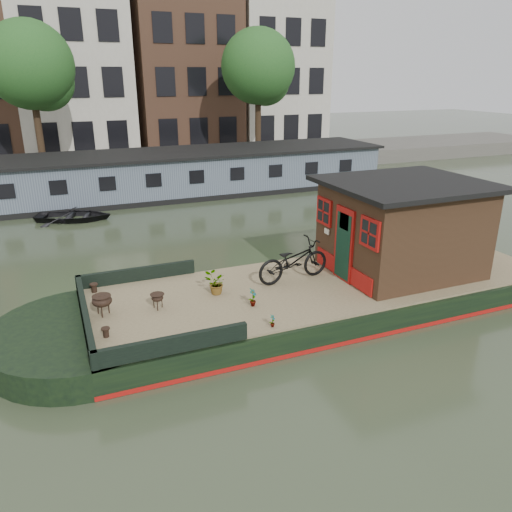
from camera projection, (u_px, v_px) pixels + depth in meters
name	position (u px, v px, depth m)	size (l,w,h in m)	color
ground	(326.00, 304.00, 13.01)	(120.00, 120.00, 0.00)	#2E3622
houseboat_hull	(280.00, 303.00, 12.44)	(14.01, 4.02, 0.60)	black
houseboat_deck	(328.00, 282.00, 12.79)	(11.80, 3.80, 0.05)	#887954
bow_bulwark	(126.00, 308.00, 10.91)	(3.00, 4.00, 0.35)	black
cabin	(402.00, 226.00, 13.15)	(4.00, 3.50, 2.42)	black
bicycle	(293.00, 261.00, 12.70)	(0.71, 2.03, 1.06)	black
potted_plant_a	(253.00, 297.00, 11.35)	(0.23, 0.16, 0.44)	brown
potted_plant_c	(215.00, 284.00, 11.95)	(0.50, 0.43, 0.55)	#A83830
potted_plant_e	(273.00, 321.00, 10.43)	(0.15, 0.10, 0.29)	#9D312E
brazier_front	(158.00, 301.00, 11.24)	(0.34, 0.34, 0.36)	black
brazier_rear	(102.00, 305.00, 10.93)	(0.43, 0.43, 0.46)	black
bollard_port	(94.00, 288.00, 12.12)	(0.19, 0.19, 0.22)	black
bollard_stbd	(106.00, 332.00, 10.05)	(0.18, 0.18, 0.20)	black
dinghy	(73.00, 213.00, 20.44)	(2.15, 3.01, 0.62)	black
far_houseboat	(186.00, 174.00, 24.83)	(20.40, 4.40, 2.11)	slate
quay	(159.00, 164.00, 30.65)	(60.00, 6.00, 0.90)	#47443F
townhouse_row	(132.00, 40.00, 34.23)	(27.25, 8.00, 16.50)	brown
tree_left	(33.00, 69.00, 25.27)	(4.40, 4.40, 7.40)	#332316
tree_right	(260.00, 70.00, 29.75)	(4.40, 4.40, 7.40)	#332316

